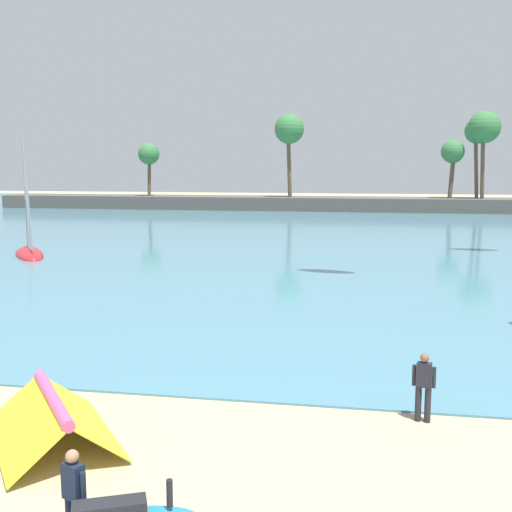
{
  "coord_description": "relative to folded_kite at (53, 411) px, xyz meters",
  "views": [
    {
      "loc": [
        4.52,
        -6.38,
        6.02
      ],
      "look_at": [
        1.12,
        12.69,
        3.24
      ],
      "focal_mm": 44.52,
      "sensor_mm": 36.0,
      "label": 1
    }
  ],
  "objects": [
    {
      "name": "sea",
      "position": [
        2.13,
        57.61,
        -0.7
      ],
      "size": [
        220.0,
        109.09,
        0.06
      ],
      "primitive_type": "cube",
      "color": "teal",
      "rests_on": "ground"
    },
    {
      "name": "sailboat_near_shore",
      "position": [
        -15.38,
        26.02,
        0.07
      ],
      "size": [
        4.65,
        5.58,
        8.18
      ],
      "color": "red",
      "rests_on": "sea"
    },
    {
      "name": "palm_headland",
      "position": [
        3.91,
        72.12,
        1.92
      ],
      "size": [
        92.3,
        6.0,
        12.65
      ],
      "color": "#514C47",
      "rests_on": "ground"
    },
    {
      "name": "folded_kite",
      "position": [
        0.0,
        0.0,
        0.0
      ],
      "size": [
        4.12,
        4.35,
        1.09
      ],
      "color": "yellow",
      "rests_on": "ground"
    },
    {
      "name": "person_at_waterline",
      "position": [
        8.02,
        2.62,
        0.17
      ],
      "size": [
        0.54,
        0.27,
        1.67
      ],
      "color": "#23232D",
      "rests_on": "ground"
    },
    {
      "name": "person_rigging_by_gear",
      "position": [
        2.22,
        -3.55,
        0.17
      ],
      "size": [
        0.51,
        0.32,
        1.67
      ],
      "color": "#141E33",
      "rests_on": "ground"
    }
  ]
}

